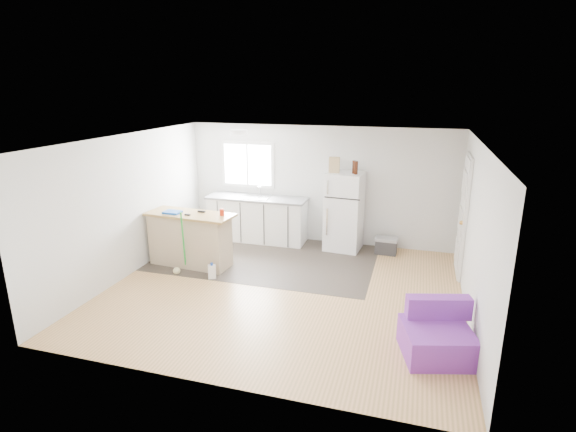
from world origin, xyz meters
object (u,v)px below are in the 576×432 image
object	(u,v)px
red_cup	(222,212)
bottle_left	(356,168)
purple_seat	(437,336)
cooler	(386,245)
refrigerator	(344,211)
mop	(179,261)
bottle_right	(354,167)
cardboard_box	(334,165)
cleaner_jug	(212,272)
peninsula	(190,239)
blue_tray	(172,212)
kitchen_cabinets	(257,218)

from	to	relation	value
red_cup	bottle_left	distance (m)	2.65
red_cup	purple_seat	bearing A→B (deg)	-26.17
cooler	red_cup	size ratio (longest dim) A/B	3.62
cooler	bottle_left	bearing A→B (deg)	-172.21
refrigerator	purple_seat	size ratio (longest dim) A/B	1.61
purple_seat	red_cup	bearing A→B (deg)	138.36
mop	bottle_right	bearing A→B (deg)	10.67
bottle_left	cardboard_box	bearing A→B (deg)	176.29
cardboard_box	bottle_right	size ratio (longest dim) A/B	1.20
cleaner_jug	mop	bearing A→B (deg)	152.15
peninsula	cooler	bearing A→B (deg)	29.20
purple_seat	blue_tray	xyz separation A→B (m)	(-4.52, 1.66, 0.76)
refrigerator	cardboard_box	world-z (taller)	cardboard_box
peninsula	bottle_left	distance (m)	3.34
cooler	bottle_left	world-z (taller)	bottle_left
mop	red_cup	distance (m)	1.13
kitchen_cabinets	blue_tray	distance (m)	2.03
purple_seat	cardboard_box	bearing A→B (deg)	105.00
purple_seat	mop	size ratio (longest dim) A/B	0.84
refrigerator	purple_seat	world-z (taller)	refrigerator
blue_tray	bottle_right	xyz separation A→B (m)	(2.97, 1.65, 0.68)
cooler	mop	distance (m)	3.94
cooler	mop	bearing A→B (deg)	-147.23
mop	blue_tray	bearing A→B (deg)	101.92
purple_seat	bottle_left	xyz separation A→B (m)	(-1.50, 3.25, 1.44)
cooler	purple_seat	bearing A→B (deg)	-73.24
purple_seat	mop	distance (m)	4.44
bottle_right	red_cup	bearing A→B (deg)	-143.41
mop	blue_tray	distance (m)	0.88
refrigerator	bottle_left	world-z (taller)	bottle_left
refrigerator	cooler	bearing A→B (deg)	2.77
mop	cleaner_jug	bearing A→B (deg)	-29.46
refrigerator	mop	bearing A→B (deg)	-136.03
cooler	refrigerator	bearing A→B (deg)	179.80
mop	bottle_left	bearing A→B (deg)	9.41
red_cup	blue_tray	distance (m)	0.92
cooler	blue_tray	world-z (taller)	blue_tray
cooler	cardboard_box	size ratio (longest dim) A/B	1.45
cleaner_jug	red_cup	distance (m)	1.04
refrigerator	cardboard_box	xyz separation A→B (m)	(-0.21, -0.07, 0.93)
cooler	cardboard_box	world-z (taller)	cardboard_box
red_cup	bottle_right	distance (m)	2.64
kitchen_cabinets	purple_seat	world-z (taller)	kitchen_cabinets
cooler	bottle_right	world-z (taller)	bottle_right
bottle_right	cardboard_box	bearing A→B (deg)	-175.39
kitchen_cabinets	mop	bearing A→B (deg)	-109.16
cooler	bottle_right	xyz separation A→B (m)	(-0.69, -0.01, 1.51)
cleaner_jug	bottle_right	world-z (taller)	bottle_right
red_cup	kitchen_cabinets	bearing A→B (deg)	87.67
red_cup	refrigerator	bearing A→B (deg)	39.64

